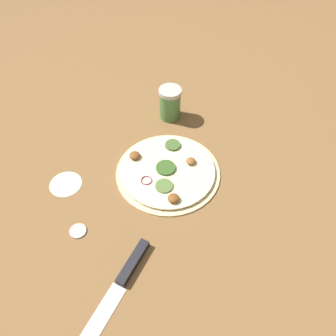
# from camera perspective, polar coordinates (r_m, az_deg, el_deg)

# --- Properties ---
(ground_plane) EXTENTS (3.00, 3.00, 0.00)m
(ground_plane) POSITION_cam_1_polar(r_m,az_deg,el_deg) (0.84, 0.00, -0.79)
(ground_plane) COLOR brown
(pizza) EXTENTS (0.27, 0.27, 0.03)m
(pizza) POSITION_cam_1_polar(r_m,az_deg,el_deg) (0.84, -0.04, -0.50)
(pizza) COLOR beige
(pizza) RESTS_ON ground_plane
(knife) EXTENTS (0.04, 0.27, 0.02)m
(knife) POSITION_cam_1_polar(r_m,az_deg,el_deg) (0.70, -7.70, -18.42)
(knife) COLOR silver
(knife) RESTS_ON ground_plane
(spice_jar) EXTENTS (0.06, 0.06, 0.10)m
(spice_jar) POSITION_cam_1_polar(r_m,az_deg,el_deg) (0.96, 0.36, 11.20)
(spice_jar) COLOR #4C7F42
(spice_jar) RESTS_ON ground_plane
(loose_cap) EXTENTS (0.04, 0.04, 0.01)m
(loose_cap) POSITION_cam_1_polar(r_m,az_deg,el_deg) (0.77, -15.43, -10.45)
(loose_cap) COLOR beige
(loose_cap) RESTS_ON ground_plane
(flour_patch) EXTENTS (0.08, 0.08, 0.00)m
(flour_patch) POSITION_cam_1_polar(r_m,az_deg,el_deg) (0.86, -17.40, -2.67)
(flour_patch) COLOR white
(flour_patch) RESTS_ON ground_plane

